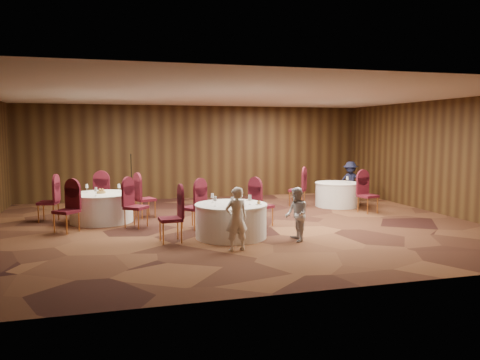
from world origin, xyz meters
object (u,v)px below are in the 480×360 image
object	(u,v)px
woman_a	(236,219)
woman_b	(297,214)
table_right	(337,194)
table_main	(231,220)
mic_stand	(132,192)
man_c	(350,181)
table_left	(102,207)

from	to	relation	value
woman_a	woman_b	distance (m)	1.49
table_right	woman_b	distance (m)	4.98
table_main	mic_stand	bearing A→B (deg)	111.85
table_right	mic_stand	distance (m)	6.35
table_right	man_c	xyz separation A→B (m)	(0.91, 0.86, 0.29)
mic_stand	man_c	size ratio (longest dim) A/B	1.24
woman_a	woman_b	size ratio (longest dim) A/B	1.09
mic_stand	woman_a	size ratio (longest dim) A/B	1.30
table_left	man_c	size ratio (longest dim) A/B	1.22
table_right	mic_stand	bearing A→B (deg)	165.93
table_main	woman_b	bearing A→B (deg)	-29.92
table_main	mic_stand	world-z (taller)	mic_stand
woman_a	man_c	bearing A→B (deg)	-140.42
table_main	woman_a	distance (m)	1.18
man_c	woman_a	bearing A→B (deg)	-92.95
mic_stand	man_c	xyz separation A→B (m)	(7.07, -0.69, 0.18)
mic_stand	woman_a	world-z (taller)	mic_stand
table_main	table_left	size ratio (longest dim) A/B	0.99
table_left	table_right	xyz separation A→B (m)	(7.02, 0.68, 0.00)
woman_b	table_left	bearing A→B (deg)	-125.24
table_left	woman_a	xyz separation A→B (m)	(2.59, -3.72, 0.25)
table_left	woman_a	size ratio (longest dim) A/B	1.28
table_right	man_c	bearing A→B (deg)	43.24
table_main	man_c	distance (m)	6.60
woman_a	table_main	bearing A→B (deg)	-104.16
table_right	woman_a	distance (m)	6.24
mic_stand	woman_b	bearing A→B (deg)	-60.11
table_main	woman_b	distance (m)	1.45
woman_b	woman_a	bearing A→B (deg)	-69.49
table_main	table_left	xyz separation A→B (m)	(-2.78, 2.58, -0.00)
table_left	woman_a	bearing A→B (deg)	-55.10
woman_a	mic_stand	bearing A→B (deg)	-78.66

